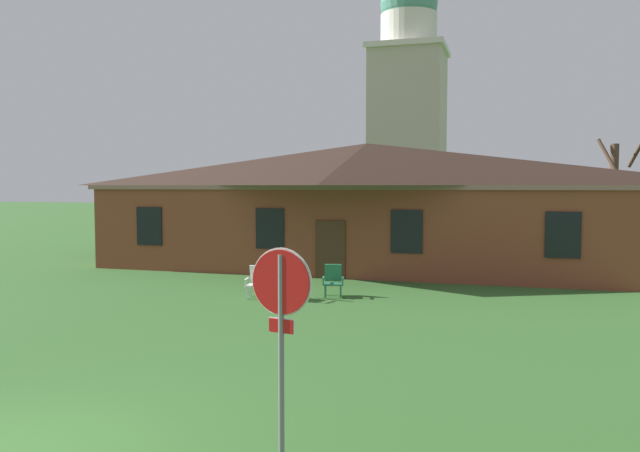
# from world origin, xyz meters

# --- Properties ---
(brick_building) EXTENTS (21.06, 10.40, 5.16)m
(brick_building) POSITION_xyz_m (-0.00, 20.67, 2.63)
(brick_building) COLOR brown
(brick_building) RESTS_ON ground
(dome_tower) EXTENTS (5.18, 5.18, 18.45)m
(dome_tower) POSITION_xyz_m (-0.88, 37.41, 8.41)
(dome_tower) COLOR #BCB29E
(dome_tower) RESTS_ON ground
(stop_sign) EXTENTS (0.80, 0.18, 2.63)m
(stop_sign) POSITION_xyz_m (3.41, 0.81, 1.86)
(stop_sign) COLOR slate
(stop_sign) RESTS_ON ground
(lawn_chair_by_porch) EXTENTS (0.71, 0.75, 0.96)m
(lawn_chair_by_porch) POSITION_xyz_m (-1.25, 11.31, 0.50)
(lawn_chair_by_porch) COLOR white
(lawn_chair_by_porch) RESTS_ON ground
(lawn_chair_near_door) EXTENTS (0.75, 0.80, 0.96)m
(lawn_chair_near_door) POSITION_xyz_m (-0.07, 11.44, 0.50)
(lawn_chair_near_door) COLOR white
(lawn_chair_near_door) RESTS_ON ground
(lawn_chair_left_end) EXTENTS (0.74, 0.79, 0.96)m
(lawn_chair_left_end) POSITION_xyz_m (0.84, 12.26, 0.50)
(lawn_chair_left_end) COLOR #28704C
(lawn_chair_left_end) RESTS_ON ground
(bare_tree_beside_building) EXTENTS (1.86, 1.85, 5.39)m
(bare_tree_beside_building) POSITION_xyz_m (10.28, 23.99, 2.87)
(bare_tree_beside_building) COLOR brown
(bare_tree_beside_building) RESTS_ON ground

